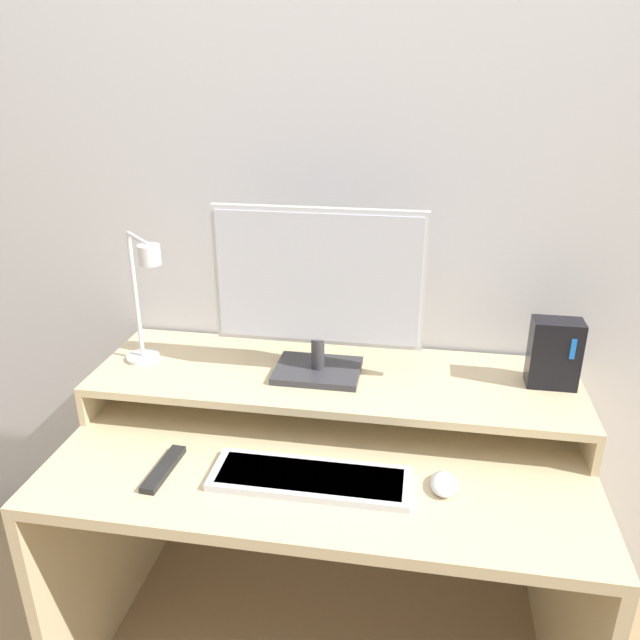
{
  "coord_description": "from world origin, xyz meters",
  "views": [
    {
      "loc": [
        0.22,
        -0.97,
        1.61
      ],
      "look_at": [
        -0.02,
        0.41,
        1.03
      ],
      "focal_mm": 35.0,
      "sensor_mm": 36.0,
      "label": 1
    }
  ],
  "objects": [
    {
      "name": "wall_back",
      "position": [
        0.0,
        0.78,
        1.25
      ],
      "size": [
        6.0,
        0.05,
        2.5
      ],
      "color": "silver",
      "rests_on": "ground_plane"
    },
    {
      "name": "desk",
      "position": [
        0.0,
        0.37,
        0.51
      ],
      "size": [
        1.32,
        0.74,
        0.7
      ],
      "color": "beige",
      "rests_on": "ground_plane"
    },
    {
      "name": "monitor_shelf",
      "position": [
        0.0,
        0.54,
        0.8
      ],
      "size": [
        1.32,
        0.41,
        0.11
      ],
      "color": "beige",
      "rests_on": "desk"
    },
    {
      "name": "monitor",
      "position": [
        -0.05,
        0.54,
        1.06
      ],
      "size": [
        0.55,
        0.18,
        0.46
      ],
      "color": "#38383D",
      "rests_on": "monitor_shelf"
    },
    {
      "name": "desk_lamp",
      "position": [
        -0.51,
        0.49,
        1.03
      ],
      "size": [
        0.18,
        0.18,
        0.38
      ],
      "color": "silver",
      "rests_on": "monitor_shelf"
    },
    {
      "name": "router_dock",
      "position": [
        0.57,
        0.57,
        0.91
      ],
      "size": [
        0.13,
        0.08,
        0.18
      ],
      "color": "black",
      "rests_on": "monitor_shelf"
    },
    {
      "name": "keyboard",
      "position": [
        -0.01,
        0.21,
        0.71
      ],
      "size": [
        0.47,
        0.15,
        0.02
      ],
      "color": "silver",
      "rests_on": "desk"
    },
    {
      "name": "mouse",
      "position": [
        0.3,
        0.23,
        0.72
      ],
      "size": [
        0.06,
        0.09,
        0.03
      ],
      "color": "silver",
      "rests_on": "desk"
    },
    {
      "name": "remote_control",
      "position": [
        -0.36,
        0.19,
        0.71
      ],
      "size": [
        0.05,
        0.18,
        0.02
      ],
      "color": "black",
      "rests_on": "desk"
    }
  ]
}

